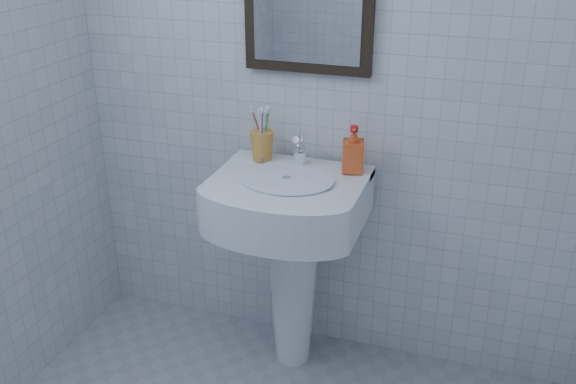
% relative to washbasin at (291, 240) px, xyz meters
% --- Properties ---
extents(wall_back, '(2.20, 0.02, 2.50)m').
position_rel_washbasin_xyz_m(wall_back, '(0.11, 0.21, 0.65)').
color(wall_back, silver).
rests_on(wall_back, ground).
extents(washbasin, '(0.58, 0.43, 0.90)m').
position_rel_washbasin_xyz_m(washbasin, '(0.00, 0.00, 0.00)').
color(washbasin, white).
rests_on(washbasin, ground).
extents(faucet, '(0.05, 0.12, 0.14)m').
position_rel_washbasin_xyz_m(faucet, '(0.00, 0.11, 0.34)').
color(faucet, white).
rests_on(faucet, washbasin).
extents(toothbrush_cup, '(0.13, 0.13, 0.12)m').
position_rel_washbasin_xyz_m(toothbrush_cup, '(-0.16, 0.11, 0.35)').
color(toothbrush_cup, gold).
rests_on(toothbrush_cup, washbasin).
extents(soap_dispenser, '(0.10, 0.10, 0.18)m').
position_rel_washbasin_xyz_m(soap_dispenser, '(0.22, 0.11, 0.38)').
color(soap_dispenser, '#D94415').
rests_on(soap_dispenser, washbasin).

